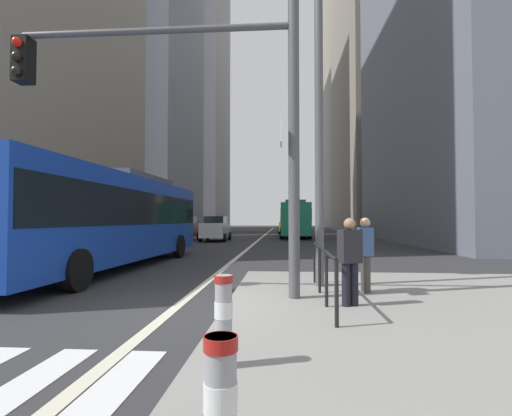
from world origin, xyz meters
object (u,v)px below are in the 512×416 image
object	(u,v)px
bollard_left	(224,316)
pedestrian_walking	(350,257)
city_bus_blue_oncoming	(110,215)
car_receding_near	(300,225)
street_lamp_post	(319,66)
bollard_front	(221,407)
car_oncoming_mid	(216,228)
car_receding_far	(287,225)
car_oncoming_far	(184,228)
city_bus_red_receding	(295,218)
pedestrian_waiting	(365,251)
traffic_signal_gantry	(196,100)

from	to	relation	value
bollard_left	pedestrian_walking	size ratio (longest dim) A/B	0.61
city_bus_blue_oncoming	bollard_left	xyz separation A→B (m)	(5.29, -8.49, -1.16)
car_receding_near	city_bus_blue_oncoming	bearing A→B (deg)	-103.13
street_lamp_post	city_bus_blue_oncoming	bearing A→B (deg)	151.64
bollard_front	car_oncoming_mid	bearing A→B (deg)	100.42
car_receding_far	bollard_front	world-z (taller)	car_receding_far
car_receding_near	car_oncoming_far	distance (m)	19.44
car_oncoming_mid	bollard_left	world-z (taller)	car_oncoming_mid
bollard_front	bollard_left	world-z (taller)	bollard_left
pedestrian_walking	car_oncoming_far	bearing A→B (deg)	111.94
city_bus_red_receding	city_bus_blue_oncoming	bearing A→B (deg)	-106.68
car_receding_near	car_receding_far	size ratio (longest dim) A/B	1.03
city_bus_blue_oncoming	pedestrian_walking	bearing A→B (deg)	-38.34
pedestrian_walking	bollard_left	bearing A→B (deg)	-122.08
city_bus_blue_oncoming	city_bus_red_receding	size ratio (longest dim) A/B	1.14
city_bus_blue_oncoming	car_oncoming_far	world-z (taller)	city_bus_blue_oncoming
city_bus_red_receding	street_lamp_post	world-z (taller)	street_lamp_post
car_oncoming_mid	car_oncoming_far	size ratio (longest dim) A/B	1.09
car_receding_near	pedestrian_waiting	xyz separation A→B (m)	(-0.26, -38.19, 0.02)
traffic_signal_gantry	street_lamp_post	xyz separation A→B (m)	(2.59, 1.38, 1.18)
car_oncoming_mid	bollard_left	xyz separation A→B (m)	(4.69, -25.17, -0.32)
bollard_left	car_receding_far	bearing A→B (deg)	88.58
car_oncoming_mid	bollard_front	size ratio (longest dim) A/B	5.08
car_oncoming_far	pedestrian_walking	distance (m)	24.61
bollard_front	pedestrian_waiting	bearing A→B (deg)	70.89
bollard_front	pedestrian_walking	distance (m)	4.95
car_receding_near	car_receding_far	bearing A→B (deg)	-135.77
pedestrian_walking	city_bus_blue_oncoming	bearing A→B (deg)	141.66
traffic_signal_gantry	bollard_front	bearing A→B (deg)	-75.06
car_oncoming_far	pedestrian_walking	size ratio (longest dim) A/B	2.64
street_lamp_post	bollard_left	bearing A→B (deg)	-106.77
car_oncoming_mid	pedestrian_waiting	bearing A→B (deg)	-71.45
car_oncoming_far	bollard_left	xyz separation A→B (m)	(7.39, -25.71, -0.31)
city_bus_red_receding	bollard_left	size ratio (longest dim) A/B	11.36
street_lamp_post	pedestrian_walking	size ratio (longest dim) A/B	5.14
city_bus_blue_oncoming	car_oncoming_mid	size ratio (longest dim) A/B	2.74
city_bus_red_receding	traffic_signal_gantry	size ratio (longest dim) A/B	1.79
street_lamp_post	pedestrian_walking	bearing A→B (deg)	-80.08
bollard_front	pedestrian_waiting	xyz separation A→B (m)	(2.08, 6.00, 0.37)
city_bus_blue_oncoming	car_receding_far	world-z (taller)	city_bus_blue_oncoming
car_oncoming_far	street_lamp_post	distance (m)	23.07
bollard_front	pedestrian_waiting	world-z (taller)	pedestrian_waiting
bollard_left	street_lamp_post	bearing A→B (deg)	73.23
car_receding_near	traffic_signal_gantry	size ratio (longest dim) A/B	0.72
pedestrian_waiting	pedestrian_walking	xyz separation A→B (m)	(-0.55, -1.31, -0.01)
car_receding_far	street_lamp_post	size ratio (longest dim) A/B	0.52
car_receding_near	city_bus_red_receding	bearing A→B (deg)	-95.01
city_bus_red_receding	car_oncoming_far	bearing A→B (deg)	-146.29
car_receding_near	pedestrian_waiting	size ratio (longest dim) A/B	2.74
street_lamp_post	bollard_front	world-z (taller)	street_lamp_post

